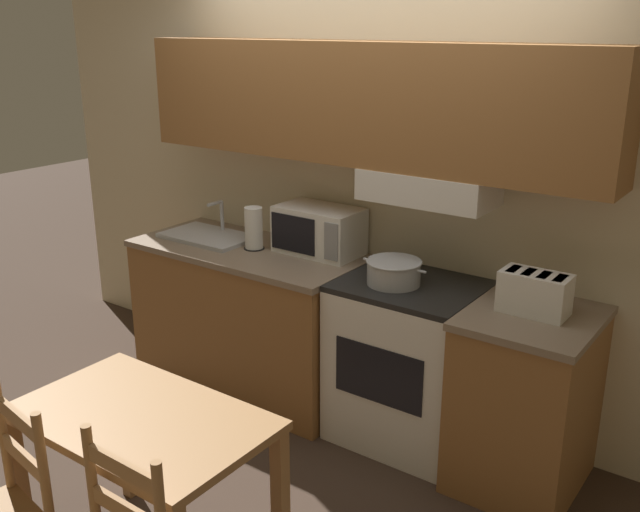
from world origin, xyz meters
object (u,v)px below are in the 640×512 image
at_px(stove_range, 408,362).
at_px(paper_towel_roll, 254,228).
at_px(cooking_pot, 394,271).
at_px(sink_basin, 208,236).
at_px(microwave, 319,230).
at_px(toaster, 535,293).
at_px(dining_table, 143,442).

relative_size(stove_range, paper_towel_roll, 3.54).
distance_m(cooking_pot, sink_basin, 1.35).
xyz_separation_m(microwave, toaster, (1.33, -0.15, -0.04)).
bearing_deg(paper_towel_roll, toaster, 0.32).
relative_size(cooking_pot, toaster, 1.13).
distance_m(cooking_pot, paper_towel_roll, 0.98).
distance_m(toaster, dining_table, 1.84).
bearing_deg(paper_towel_roll, stove_range, 1.08).
relative_size(microwave, sink_basin, 0.86).
height_order(sink_basin, paper_towel_roll, paper_towel_roll).
bearing_deg(dining_table, cooking_pot, 79.09).
bearing_deg(microwave, toaster, -6.51).
xyz_separation_m(stove_range, toaster, (0.65, -0.01, 0.55)).
bearing_deg(toaster, microwave, 173.49).
relative_size(cooking_pot, paper_towel_roll, 1.45).
xyz_separation_m(paper_towel_roll, dining_table, (0.69, -1.48, -0.41)).
xyz_separation_m(stove_range, paper_towel_roll, (-1.05, -0.02, 0.57)).
height_order(toaster, sink_basin, sink_basin).
xyz_separation_m(cooking_pot, sink_basin, (-1.35, 0.03, -0.05)).
bearing_deg(toaster, paper_towel_roll, -179.68).
distance_m(paper_towel_roll, dining_table, 1.69).
xyz_separation_m(microwave, paper_towel_roll, (-0.36, -0.16, -0.01)).
distance_m(microwave, toaster, 1.34).
xyz_separation_m(stove_range, sink_basin, (-1.42, -0.02, 0.46)).
xyz_separation_m(toaster, sink_basin, (-2.07, -0.01, -0.08)).
bearing_deg(toaster, stove_range, 179.09).
height_order(stove_range, paper_towel_roll, paper_towel_roll).
height_order(cooking_pot, sink_basin, sink_basin).
xyz_separation_m(toaster, dining_table, (-1.00, -1.49, -0.38)).
bearing_deg(sink_basin, microwave, 12.77).
bearing_deg(dining_table, stove_range, 76.83).
height_order(microwave, dining_table, microwave).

